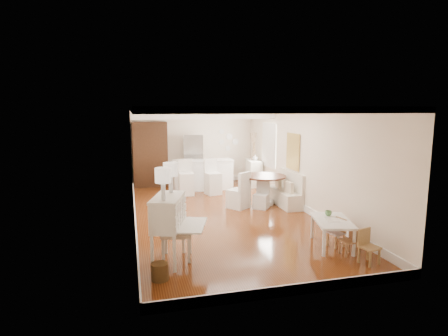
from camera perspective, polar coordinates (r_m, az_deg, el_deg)
name	(u,v)px	position (r m, az deg, el deg)	size (l,w,h in m)	color
room	(220,138)	(9.94, -0.58, 4.53)	(9.00, 9.04, 2.82)	brown
secretary_bureau	(168,229)	(6.91, -8.49, -9.22)	(0.96, 0.98, 1.23)	white
gustavian_armchair	(177,232)	(7.07, -7.21, -9.59)	(0.59, 0.59, 1.03)	beige
wicker_basket	(160,272)	(6.41, -9.76, -15.30)	(0.29, 0.29, 0.29)	#4C3418
kids_table	(332,233)	(7.96, 16.11, -9.52)	(0.68, 1.13, 0.56)	white
kids_chair_a	(348,241)	(7.63, 18.39, -10.48)	(0.27, 0.27, 0.56)	#A8744C
kids_chair_b	(336,232)	(7.99, 16.72, -9.38)	(0.28, 0.28, 0.59)	tan
kids_chair_c	(370,247)	(7.33, 21.30, -11.11)	(0.31, 0.31, 0.64)	olive
banquette	(285,188)	(10.94, 9.21, -3.06)	(0.52, 1.60, 0.98)	silver
dining_table	(264,190)	(10.92, 6.13, -3.35)	(1.25, 1.25, 0.85)	#4E2719
slip_chair_near	(261,194)	(10.50, 5.71, -3.98)	(0.38, 0.40, 0.81)	silver
slip_chair_far	(238,190)	(10.47, 2.20, -3.33)	(0.49, 0.51, 1.04)	white
breakfast_counter	(203,175)	(12.83, -3.23, -1.04)	(2.05, 0.65, 1.03)	white
bar_stool_left	(186,178)	(12.05, -5.77, -1.45)	(0.46, 0.46, 1.15)	white
bar_stool_right	(213,177)	(12.10, -1.68, -1.42)	(0.45, 0.45, 1.13)	white
pantry_cabinet	(150,154)	(13.60, -11.19, 2.08)	(1.20, 0.60, 2.30)	#381E11
fridge	(203,159)	(13.83, -3.27, 1.31)	(0.75, 0.65, 1.80)	silver
sideboard	(254,173)	(13.52, 4.53, -0.76)	(0.43, 0.97, 0.93)	silver
pencil_cup	(328,213)	(8.11, 15.61, -6.66)	(0.14, 0.14, 0.11)	#62A15E
branch_vase	(255,157)	(13.44, 4.77, 1.62)	(0.20, 0.20, 0.21)	silver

